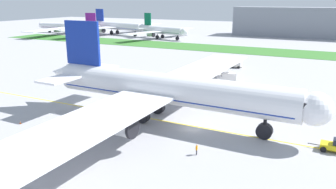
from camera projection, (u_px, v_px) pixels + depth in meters
The scene contains 13 objects.
ground_plane at pixel (192, 129), 61.00m from camera, with size 600.00×600.00×0.00m, color #9E9EA3.
apron_taxi_line at pixel (195, 126), 62.14m from camera, with size 280.00×0.36×0.01m, color yellow.
grass_median_strip at pixel (280, 52), 147.99m from camera, with size 320.00×24.00×0.10m, color #38722D.
airliner_foreground at pixel (164, 89), 63.66m from camera, with size 58.53×93.14×18.51m.
pushback_tug at pixel (334, 146), 51.72m from camera, with size 5.57×2.56×2.12m.
ground_crew_wingwalker_port at pixel (197, 149), 50.55m from camera, with size 0.32×0.59×1.71m.
traffic_cone_starboard_wing at pixel (20, 122), 63.46m from camera, with size 0.36×0.36×0.58m.
service_truck_baggage_loader at pixel (210, 68), 106.73m from camera, with size 5.20×4.15×2.68m.
service_truck_fuel_bowser at pixel (235, 63), 115.09m from camera, with size 4.67×3.00×2.97m.
service_truck_catering_van at pixel (226, 78), 93.18m from camera, with size 5.66×4.37×3.07m.
parked_airliner_far_left at pixel (70, 26), 230.95m from camera, with size 51.16×83.44×13.93m.
parked_airliner_far_centre at pixel (117, 26), 222.46m from camera, with size 51.12×82.67×16.30m.
parked_airliner_far_right at pixel (162, 30), 198.04m from camera, with size 36.87×57.53×14.72m.
Camera 1 is at (21.44, -52.91, 22.81)m, focal length 35.74 mm.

